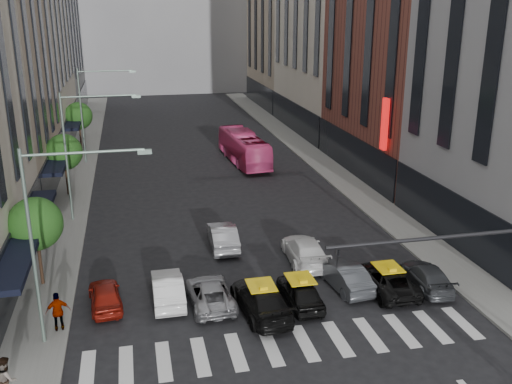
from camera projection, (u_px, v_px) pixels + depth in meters
ground at (302, 364)px, 24.53m from camera, size 160.00×160.00×0.00m
sidewalk_left at (76, 181)px, 49.95m from camera, size 3.00×96.00×0.15m
sidewalk_right at (325, 165)px, 54.72m from camera, size 3.00×96.00×0.15m
building_left_d at (42, 3)px, 76.64m from camera, size 8.00×18.00×30.00m
building_right_b at (403, 26)px, 49.05m from camera, size 8.00×18.00×26.00m
building_right_d at (286, 11)px, 83.99m from camera, size 8.00×18.00×28.00m
tree_near at (35, 224)px, 30.22m from camera, size 2.88×2.88×4.95m
tree_mid at (64, 152)px, 45.07m from camera, size 2.88×2.88×4.95m
tree_far at (78, 116)px, 59.91m from camera, size 2.88×2.88×4.95m
streetlamp_near at (53, 221)px, 24.32m from camera, size 5.38×0.25×9.00m
streetlamp_mid at (79, 140)px, 39.16m from camera, size 5.38×0.25×9.00m
streetlamp_far at (91, 103)px, 54.01m from camera, size 5.38×0.25×9.00m
traffic_signal at (488, 262)px, 23.80m from camera, size 10.10×0.20×6.00m
liberty_sign at (385, 124)px, 43.83m from camera, size 0.30×0.70×4.00m
car_red at (105, 295)px, 28.99m from camera, size 1.96×3.98×1.31m
car_white_front at (168, 288)px, 29.56m from camera, size 1.56×4.46×1.47m
car_silver at (210, 293)px, 29.25m from camera, size 2.34×4.69×1.28m
taxi_left at (261, 299)px, 28.38m from camera, size 2.60×5.40×1.52m
taxi_center at (300, 291)px, 29.24m from camera, size 1.75×4.21×1.42m
car_grey_mid at (344, 275)px, 30.97m from camera, size 1.99×4.51×1.44m
taxi_right at (387, 279)px, 30.68m from camera, size 2.35×4.88×1.34m
car_grey_curb at (426, 276)px, 31.05m from camera, size 2.24×4.62×1.30m
car_row2_left at (223, 236)px, 36.14m from camera, size 1.78×4.71×1.53m
car_row2_right at (305, 250)px, 34.08m from camera, size 2.40×5.31×1.51m
bus at (244, 148)px, 55.57m from camera, size 3.33×10.90×2.99m
pedestrian_near at (6, 379)px, 21.77m from camera, size 0.99×1.11×1.90m
pedestrian_far at (58, 311)px, 26.55m from camera, size 1.18×0.62×1.92m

